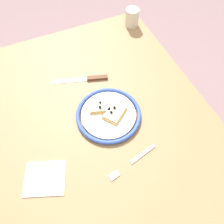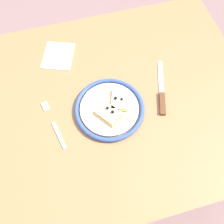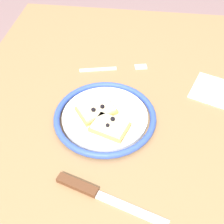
# 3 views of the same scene
# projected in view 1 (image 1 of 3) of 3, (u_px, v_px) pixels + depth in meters

# --- Properties ---
(ground_plane) EXTENTS (6.00, 6.00, 0.00)m
(ground_plane) POSITION_uv_depth(u_px,v_px,m) (105.00, 175.00, 1.50)
(ground_plane) COLOR gray
(dining_table) EXTENTS (1.14, 0.86, 0.74)m
(dining_table) POSITION_uv_depth(u_px,v_px,m) (101.00, 131.00, 0.94)
(dining_table) COLOR #936D47
(dining_table) RESTS_ON ground_plane
(plate) EXTENTS (0.25, 0.25, 0.02)m
(plate) POSITION_uv_depth(u_px,v_px,m) (109.00, 115.00, 0.87)
(plate) COLOR white
(plate) RESTS_ON dining_table
(pizza_slice_near) EXTENTS (0.11, 0.11, 0.03)m
(pizza_slice_near) POSITION_uv_depth(u_px,v_px,m) (115.00, 113.00, 0.86)
(pizza_slice_near) COLOR tan
(pizza_slice_near) RESTS_ON plate
(pizza_slice_far) EXTENTS (0.09, 0.10, 0.03)m
(pizza_slice_far) POSITION_uv_depth(u_px,v_px,m) (100.00, 106.00, 0.88)
(pizza_slice_far) COLOR tan
(pizza_slice_far) RESTS_ON plate
(knife) EXTENTS (0.09, 0.23, 0.01)m
(knife) POSITION_uv_depth(u_px,v_px,m) (90.00, 79.00, 0.97)
(knife) COLOR silver
(knife) RESTS_ON dining_table
(fork) EXTENTS (0.06, 0.20, 0.00)m
(fork) POSITION_uv_depth(u_px,v_px,m) (132.00, 162.00, 0.78)
(fork) COLOR #B8B8B8
(fork) RESTS_ON dining_table
(cup) EXTENTS (0.07, 0.07, 0.09)m
(cup) POSITION_uv_depth(u_px,v_px,m) (132.00, 17.00, 1.13)
(cup) COLOR beige
(cup) RESTS_ON dining_table
(napkin) EXTENTS (0.16, 0.17, 0.00)m
(napkin) POSITION_uv_depth(u_px,v_px,m) (45.00, 178.00, 0.75)
(napkin) COLOR white
(napkin) RESTS_ON dining_table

